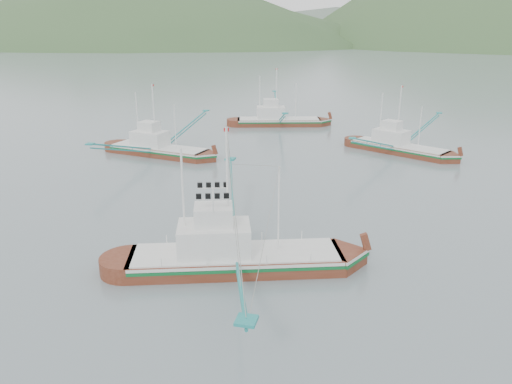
% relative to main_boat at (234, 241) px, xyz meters
% --- Properties ---
extents(ground, '(1200.00, 1200.00, 0.00)m').
position_rel_main_boat_xyz_m(ground, '(-0.05, 0.47, -1.98)').
color(ground, slate).
rests_on(ground, ground).
extents(main_boat, '(14.31, 24.41, 10.15)m').
position_rel_main_boat_xyz_m(main_boat, '(0.00, 0.00, 0.00)').
color(main_boat, '#5E2513').
rests_on(main_boat, ground).
extents(bg_boat_right, '(14.28, 20.52, 8.96)m').
position_rel_main_boat_xyz_m(bg_boat_right, '(11.47, 34.98, -0.11)').
color(bg_boat_right, '#5E2513').
rests_on(bg_boat_right, ground).
extents(bg_boat_far, '(13.59, 23.34, 9.63)m').
position_rel_main_boat_xyz_m(bg_boat_far, '(-6.63, 49.14, -0.20)').
color(bg_boat_far, '#5E2513').
rests_on(bg_boat_far, ground).
extents(bg_boat_left, '(13.09, 22.69, 9.29)m').
position_rel_main_boat_xyz_m(bg_boat_left, '(-17.33, 26.94, -0.36)').
color(bg_boat_left, '#5E2513').
rests_on(bg_boat_left, ground).
extents(headland_left, '(448.00, 308.00, 210.00)m').
position_rel_main_boat_xyz_m(headland_left, '(-180.05, 360.47, -1.98)').
color(headland_left, '#36562C').
rests_on(headland_left, ground).
extents(ridge_distant, '(960.00, 400.00, 240.00)m').
position_rel_main_boat_xyz_m(ridge_distant, '(29.95, 560.47, -1.98)').
color(ridge_distant, slate).
rests_on(ridge_distant, ground).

